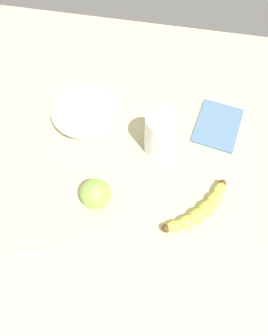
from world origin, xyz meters
TOP-DOWN VIEW (x-y plane):
  - wooden_tabletop at (0.00, 0.00)cm, footprint 120.00×120.00cm
  - banana at (5.23, 15.49)cm, footprint 15.94×14.23cm
  - smoothie_glass at (-11.18, 3.26)cm, footprint 7.67×7.67cm
  - ceramic_bowl at (-17.37, -18.03)cm, footprint 18.16×18.16cm
  - green_apple_fruit at (6.35, -9.12)cm, footprint 7.25×7.25cm
  - teaspoon at (22.53, -21.83)cm, footprint 5.50×10.94cm
  - folded_napkin at (-21.12, 18.37)cm, footprint 17.19×14.01cm

SIDE VIEW (x-z plane):
  - wooden_tabletop at x=0.00cm, z-range 0.00..3.00cm
  - folded_napkin at x=-21.12cm, z-range 3.00..3.60cm
  - teaspoon at x=22.53cm, z-range 3.00..3.80cm
  - banana at x=5.23cm, z-range 3.00..6.38cm
  - ceramic_bowl at x=-17.37cm, z-range 3.38..7.12cm
  - green_apple_fruit at x=6.35cm, z-range 3.00..10.25cm
  - smoothie_glass at x=-11.18cm, z-range 2.83..15.42cm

